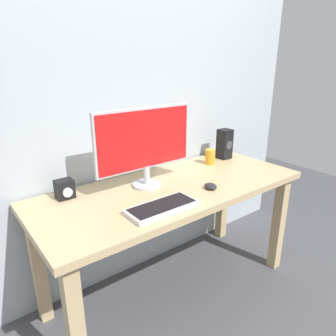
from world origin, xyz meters
TOP-DOWN VIEW (x-y plane):
  - ground_plane at (0.00, 0.00)m, footprint 6.00×6.00m
  - wall_back at (0.00, 0.38)m, footprint 2.87×0.04m
  - desk at (0.00, 0.00)m, footprint 1.63×0.68m
  - monitor at (-0.12, 0.10)m, footprint 0.62×0.17m
  - keyboard_primary at (-0.23, -0.20)m, footprint 0.37×0.16m
  - mouse at (0.14, -0.17)m, footprint 0.08×0.09m
  - speaker_right at (0.64, 0.19)m, footprint 0.09×0.09m
  - audio_controller at (-0.56, 0.22)m, footprint 0.09×0.09m
  - coffee_mug at (0.46, 0.16)m, footprint 0.07×0.07m

SIDE VIEW (x-z plane):
  - ground_plane at x=0.00m, z-range 0.00..0.00m
  - desk at x=0.00m, z-range 0.27..1.01m
  - keyboard_primary at x=-0.23m, z-range 0.74..0.77m
  - mouse at x=0.14m, z-range 0.74..0.78m
  - audio_controller at x=-0.56m, z-range 0.74..0.85m
  - coffee_mug at x=0.46m, z-range 0.74..0.85m
  - speaker_right at x=0.64m, z-range 0.74..0.96m
  - monitor at x=-0.12m, z-range 0.78..1.24m
  - wall_back at x=0.00m, z-range 0.00..3.00m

